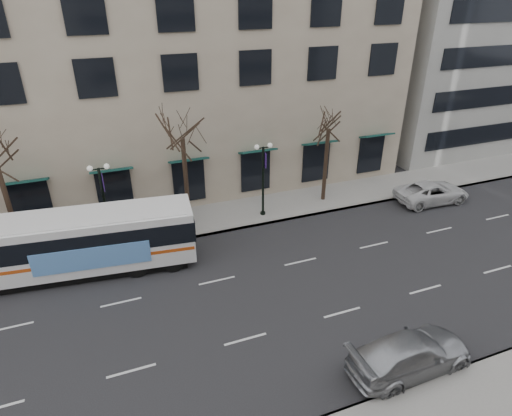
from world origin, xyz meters
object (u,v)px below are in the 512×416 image
tree_far_right (330,115)px  lamp_post_left (104,201)px  lamp_post_right (263,177)px  city_bus (74,242)px  white_pickup (432,192)px  silver_car (410,354)px  tree_far_mid (181,123)px

tree_far_right → lamp_post_left: (-14.99, -0.60, -3.48)m
lamp_post_right → city_bus: size_ratio=0.40×
lamp_post_right → tree_far_right: bearing=6.9°
city_bus → white_pickup: size_ratio=2.41×
city_bus → silver_car: city_bus is taller
lamp_post_left → white_pickup: lamp_post_left is taller
white_pickup → lamp_post_left: bearing=86.9°
silver_car → white_pickup: bearing=-45.2°
tree_far_right → city_bus: bearing=-169.9°
tree_far_right → city_bus: tree_far_right is taller
tree_far_mid → tree_far_right: (10.00, -0.00, -0.48)m
lamp_post_left → silver_car: size_ratio=0.96×
tree_far_mid → lamp_post_left: 6.40m
lamp_post_left → tree_far_mid: bearing=6.9°
lamp_post_right → silver_car: bearing=-86.9°
tree_far_right → silver_car: (-4.22, -15.00, -5.63)m
tree_far_right → white_pickup: tree_far_right is taller
tree_far_right → lamp_post_left: size_ratio=1.55×
lamp_post_right → silver_car: 14.58m
tree_far_right → silver_car: tree_far_right is taller
tree_far_mid → lamp_post_right: (5.01, -0.60, -3.96)m
lamp_post_left → silver_car: bearing=-53.2°
lamp_post_left → silver_car: lamp_post_left is taller
city_bus → tree_far_right: bearing=16.5°
lamp_post_right → city_bus: lamp_post_right is taller
tree_far_right → silver_car: 16.57m
tree_far_right → tree_far_mid: bearing=180.0°
tree_far_mid → city_bus: (-6.85, -3.01, -5.00)m
silver_car → white_pickup: size_ratio=1.00×
lamp_post_left → white_pickup: (22.33, -2.30, -2.19)m
tree_far_mid → lamp_post_left: size_ratio=1.64×
tree_far_right → lamp_post_right: (-4.99, -0.60, -3.48)m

